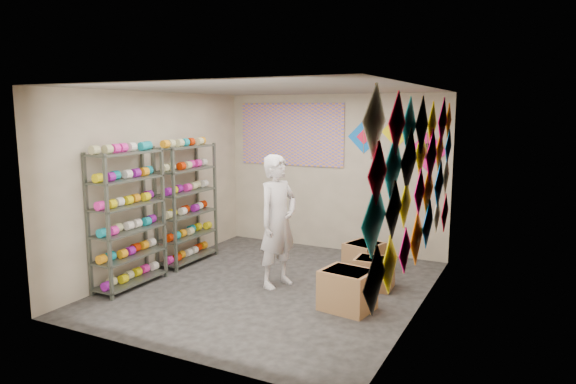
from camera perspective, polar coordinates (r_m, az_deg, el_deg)
The scene contains 12 objects.
ground at distance 7.26m, azimuth -1.79°, elevation -10.47°, with size 4.50×4.50×0.00m, color black.
room_walls at distance 6.89m, azimuth -1.86°, elevation 2.54°, with size 4.50×4.50×4.50m.
shelf_rack_front at distance 7.37m, azimuth -17.37°, elevation -2.92°, with size 0.40×1.10×1.90m, color #4C5147.
shelf_rack_back at distance 8.33m, azimuth -11.18°, elevation -1.32°, with size 0.40×1.10×1.90m, color #4C5147.
string_spools at distance 7.82m, azimuth -14.11°, elevation -1.39°, with size 0.12×2.36×0.12m.
kite_wall_display at distance 6.16m, azimuth 14.37°, elevation 1.48°, with size 0.06×4.28×2.08m.
back_wall_kites at distance 8.54m, azimuth 12.06°, elevation 5.56°, with size 1.65×0.02×0.87m.
poster at distance 9.20m, azimuth 0.36°, elevation 6.41°, with size 2.00×0.01×1.10m, color #6355B9.
shopkeeper at distance 7.07m, azimuth -1.13°, elevation -3.27°, with size 0.61×0.76×1.84m, color beige.
carton_a at distance 6.44m, azimuth 6.62°, elevation -10.75°, with size 0.60×0.50×0.50m, color #996F43.
carton_b at distance 7.25m, azimuth 9.50°, elevation -8.87°, with size 0.51×0.42×0.42m, color #996F43.
carton_c at distance 7.91m, azimuth 8.43°, elevation -7.20°, with size 0.47×0.51×0.45m, color #996F43.
Camera 1 is at (3.26, -6.02, 2.43)m, focal length 32.00 mm.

